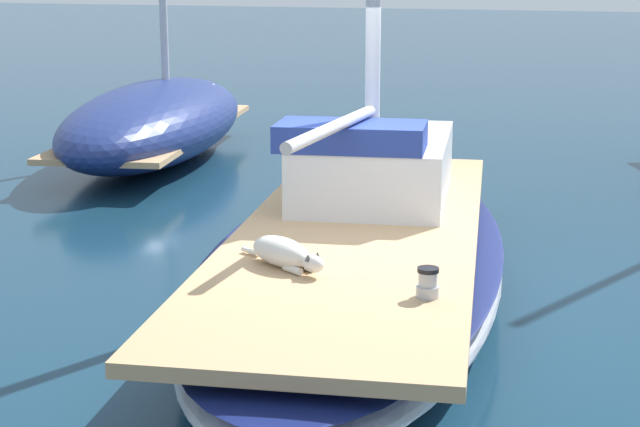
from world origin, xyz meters
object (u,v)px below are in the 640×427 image
(sailboat_main, at_px, (358,262))
(dog_white, at_px, (284,253))
(moored_boat_port_side, at_px, (155,120))
(deck_winch, at_px, (428,283))

(sailboat_main, height_order, dog_white, dog_white)
(dog_white, distance_m, moored_boat_port_side, 8.06)
(dog_white, xyz_separation_m, deck_winch, (1.19, -0.34, -0.01))
(sailboat_main, bearing_deg, moored_boat_port_side, 132.90)
(moored_boat_port_side, bearing_deg, dog_white, -54.45)
(sailboat_main, xyz_separation_m, dog_white, (-0.17, -1.33, 0.43))
(deck_winch, bearing_deg, moored_boat_port_side, 130.44)
(sailboat_main, xyz_separation_m, moored_boat_port_side, (-4.85, 5.22, 0.27))
(dog_white, height_order, deck_winch, dog_white)
(sailboat_main, distance_m, moored_boat_port_side, 7.13)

